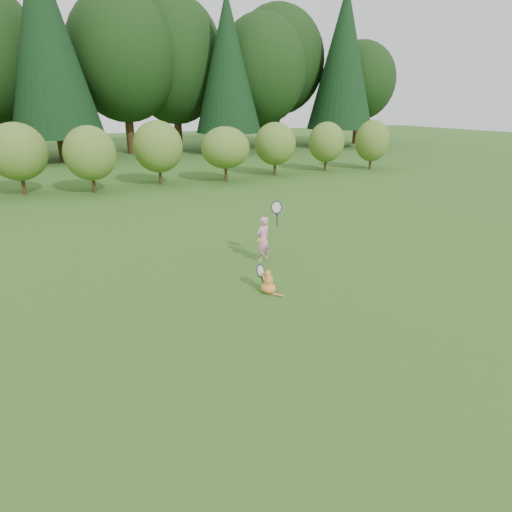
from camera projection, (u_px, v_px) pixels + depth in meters
name	position (u px, v px, depth m)	size (l,w,h in m)	color
ground	(265.00, 306.00, 8.03)	(100.00, 100.00, 0.00)	#2B5116
shrub_row	(131.00, 156.00, 18.59)	(28.00, 3.00, 2.80)	#547023
woodland_backdrop	(90.00, 31.00, 25.01)	(48.00, 10.00, 15.00)	black
child	(264.00, 238.00, 10.11)	(0.65, 0.44, 1.63)	pink
cat	(268.00, 281.00, 8.51)	(0.38, 0.69, 0.65)	#C66526
tennis_ball	(259.00, 240.00, 7.88)	(0.06, 0.06, 0.06)	yellow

